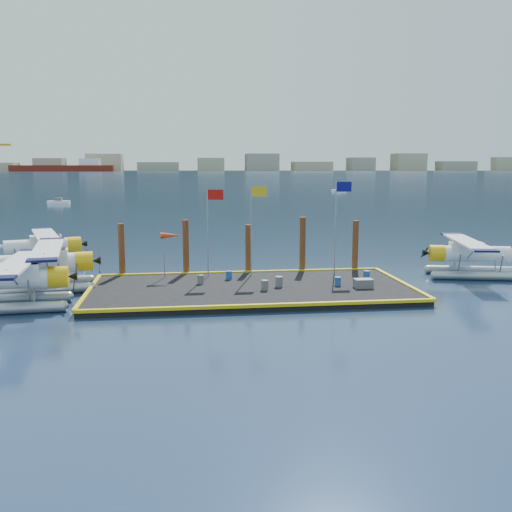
{
  "coord_description": "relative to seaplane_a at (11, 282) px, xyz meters",
  "views": [
    {
      "loc": [
        -4.26,
        -35.18,
        7.99
      ],
      "look_at": [
        0.61,
        2.0,
        2.05
      ],
      "focal_mm": 40.0,
      "sensor_mm": 36.0,
      "label": 1
    }
  ],
  "objects": [
    {
      "name": "dock_bumpers",
      "position": [
        13.79,
        2.39,
        -1.08
      ],
      "size": [
        20.25,
        10.25,
        0.18
      ],
      "primitive_type": null,
      "color": "gold",
      "rests_on": "dock"
    },
    {
      "name": "drum_0",
      "position": [
        10.67,
        3.73,
        -0.88
      ],
      "size": [
        0.41,
        0.41,
        0.57
      ],
      "primitive_type": "cylinder",
      "color": "#58595D",
      "rests_on": "dock"
    },
    {
      "name": "piling_3",
      "position": [
        18.29,
        7.79,
        0.58
      ],
      "size": [
        0.44,
        0.44,
        4.3
      ],
      "primitive_type": "cylinder",
      "color": "#4A2215",
      "rests_on": "ground"
    },
    {
      "name": "flagpole_blue",
      "position": [
        20.49,
        6.19,
        3.12
      ],
      "size": [
        1.14,
        0.08,
        6.5
      ],
      "color": "gray",
      "rests_on": "dock"
    },
    {
      "name": "flagpole_red",
      "position": [
        11.5,
        6.19,
        2.83
      ],
      "size": [
        1.14,
        0.08,
        6.0
      ],
      "color": "gray",
      "rests_on": "dock"
    },
    {
      "name": "piling_1",
      "position": [
        9.79,
        7.79,
        0.53
      ],
      "size": [
        0.44,
        0.44,
        4.2
      ],
      "primitive_type": "cylinder",
      "color": "#4A2215",
      "rests_on": "ground"
    },
    {
      "name": "seaplane_a",
      "position": [
        0.0,
        0.0,
        0.0
      ],
      "size": [
        9.21,
        10.15,
        3.6
      ],
      "rotation": [
        0.0,
        0.0,
        -1.5
      ],
      "color": "#979FA5",
      "rests_on": "ground"
    },
    {
      "name": "piling_0",
      "position": [
        5.29,
        7.79,
        0.43
      ],
      "size": [
        0.44,
        0.44,
        4.0
      ],
      "primitive_type": "cylinder",
      "color": "#4A2215",
      "rests_on": "ground"
    },
    {
      "name": "seaplane_b",
      "position": [
        0.54,
        4.69,
        0.06
      ],
      "size": [
        9.66,
        10.61,
        3.75
      ],
      "rotation": [
        0.0,
        0.0,
        -1.42
      ],
      "color": "#979FA5",
      "rests_on": "ground"
    },
    {
      "name": "seaplane_c",
      "position": [
        -1.51,
        13.33,
        -0.0
      ],
      "size": [
        9.39,
        10.07,
        3.59
      ],
      "rotation": [
        0.0,
        0.0,
        -1.27
      ],
      "color": "#979FA5",
      "rests_on": "ground"
    },
    {
      "name": "drum_4",
      "position": [
        21.82,
        3.6,
        -0.86
      ],
      "size": [
        0.44,
        0.44,
        0.62
      ],
      "primitive_type": "cylinder",
      "color": "#1C479A",
      "rests_on": "dock"
    },
    {
      "name": "windsock",
      "position": [
        8.77,
        6.19,
        1.66
      ],
      "size": [
        1.4,
        0.44,
        3.12
      ],
      "color": "gray",
      "rests_on": "dock"
    },
    {
      "name": "seaplane_d",
      "position": [
        30.3,
        5.5,
        -0.03
      ],
      "size": [
        9.18,
        9.96,
        3.53
      ],
      "rotation": [
        0.0,
        0.0,
        1.34
      ],
      "color": "#979FA5",
      "rests_on": "ground"
    },
    {
      "name": "drum_5",
      "position": [
        12.63,
        4.95,
        -0.88
      ],
      "size": [
        0.41,
        0.41,
        0.57
      ],
      "primitive_type": "cylinder",
      "color": "#1C479A",
      "rests_on": "dock"
    },
    {
      "name": "far_backdrop",
      "position": [
        253.7,
        1739.91,
        7.88
      ],
      "size": [
        3050.0,
        2050.0,
        810.0
      ],
      "color": "black",
      "rests_on": "ground"
    },
    {
      "name": "crate",
      "position": [
        20.79,
        1.16,
        -0.89
      ],
      "size": [
        1.13,
        0.75,
        0.56
      ],
      "primitive_type": "cube",
      "color": "#58595D",
      "rests_on": "dock"
    },
    {
      "name": "piling_2",
      "position": [
        14.29,
        7.79,
        0.33
      ],
      "size": [
        0.44,
        0.44,
        3.8
      ],
      "primitive_type": "cylinder",
      "color": "#4A2215",
      "rests_on": "ground"
    },
    {
      "name": "drum_1",
      "position": [
        15.59,
        2.15,
        -0.84
      ],
      "size": [
        0.47,
        0.47,
        0.66
      ],
      "primitive_type": "cylinder",
      "color": "#58595D",
      "rests_on": "dock"
    },
    {
      "name": "piling_4",
      "position": [
        22.29,
        7.79,
        0.43
      ],
      "size": [
        0.44,
        0.44,
        4.0
      ],
      "primitive_type": "cylinder",
      "color": "#4A2215",
      "rests_on": "ground"
    },
    {
      "name": "ground",
      "position": [
        13.79,
        2.39,
        -1.57
      ],
      "size": [
        4000.0,
        4000.0,
        0.0
      ],
      "primitive_type": "plane",
      "color": "navy",
      "rests_on": "ground"
    },
    {
      "name": "flagpole_yellow",
      "position": [
        14.5,
        6.19,
        2.94
      ],
      "size": [
        1.14,
        0.08,
        6.2
      ],
      "color": "gray",
      "rests_on": "dock"
    },
    {
      "name": "dock",
      "position": [
        13.79,
        2.39,
        -1.37
      ],
      "size": [
        20.0,
        10.0,
        0.4
      ],
      "primitive_type": "cube",
      "color": "black",
      "rests_on": "ground"
    },
    {
      "name": "drum_3",
      "position": [
        14.55,
        1.28,
        -0.86
      ],
      "size": [
        0.44,
        0.44,
        0.62
      ],
      "primitive_type": "cylinder",
      "color": "#58595D",
      "rests_on": "dock"
    },
    {
      "name": "drum_2",
      "position": [
        19.39,
        2.03,
        -0.89
      ],
      "size": [
        0.39,
        0.39,
        0.55
      ],
      "primitive_type": "cylinder",
      "color": "#1C479A",
      "rests_on": "dock"
    }
  ]
}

